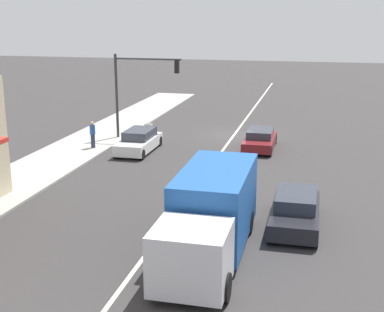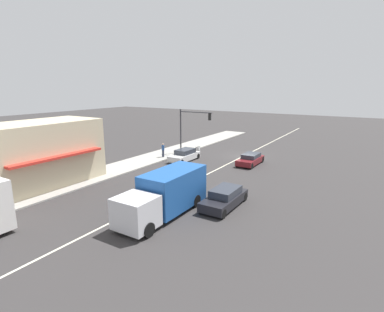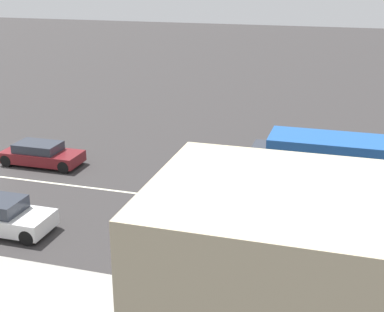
{
  "view_description": "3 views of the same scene",
  "coord_description": "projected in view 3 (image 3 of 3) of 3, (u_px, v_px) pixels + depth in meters",
  "views": [
    {
      "loc": [
        -5.63,
        36.25,
        8.27
      ],
      "look_at": [
        -0.24,
        13.64,
        2.06
      ],
      "focal_mm": 50.0,
      "sensor_mm": 36.0,
      "label": 1
    },
    {
      "loc": [
        -13.76,
        34.27,
        8.5
      ],
      "look_at": [
        1.24,
        10.17,
        1.88
      ],
      "focal_mm": 28.0,
      "sensor_mm": 36.0,
      "label": 2
    },
    {
      "loc": [
        21.43,
        18.86,
        10.03
      ],
      "look_at": [
        -0.29,
        12.38,
        2.04
      ],
      "focal_mm": 50.0,
      "sensor_mm": 36.0,
      "label": 3
    }
  ],
  "objects": [
    {
      "name": "delivery_truck",
      "position": [
        345.0,
        168.0,
        24.15
      ],
      "size": [
        2.44,
        7.5,
        2.87
      ],
      "color": "silver",
      "rests_on": "ground"
    },
    {
      "name": "sedan_dark",
      "position": [
        280.0,
        159.0,
        27.84
      ],
      "size": [
        1.88,
        4.53,
        1.35
      ],
      "color": "black",
      "rests_on": "ground"
    },
    {
      "name": "sedan_maroon",
      "position": [
        41.0,
        154.0,
        28.67
      ],
      "size": [
        1.82,
        4.27,
        1.22
      ],
      "color": "maroon",
      "rests_on": "ground"
    },
    {
      "name": "ground_plane",
      "position": [
        315.0,
        215.0,
        22.93
      ],
      "size": [
        160.0,
        160.0,
        0.0
      ],
      "primitive_type": "plane",
      "color": "#333030"
    }
  ]
}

